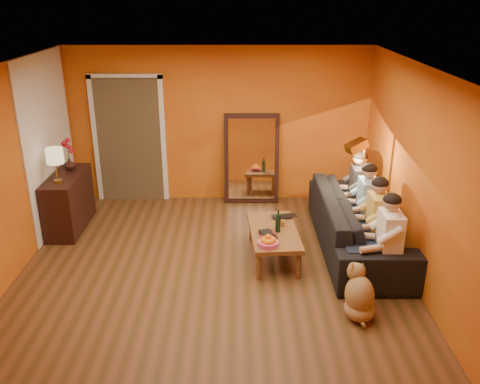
{
  "coord_description": "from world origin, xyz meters",
  "views": [
    {
      "loc": [
        0.34,
        -5.53,
        3.4
      ],
      "look_at": [
        0.35,
        0.5,
        1.0
      ],
      "focal_mm": 38.0,
      "sensor_mm": 36.0,
      "label": 1
    }
  ],
  "objects_px": {
    "sofa": "(358,223)",
    "tumbler": "(282,223)",
    "laptop": "(285,218)",
    "vase": "(70,164)",
    "person_far_left": "(389,241)",
    "mirror_frame": "(252,159)",
    "wine_bottle": "(278,221)",
    "floor_lamp": "(361,190)",
    "person_far_right": "(359,191)",
    "dog": "(360,292)",
    "person_mid_right": "(367,205)",
    "coffee_table": "(273,244)",
    "table_lamp": "(56,166)",
    "sideboard": "(69,202)",
    "person_mid_left": "(377,222)"
  },
  "relations": [
    {
      "from": "sofa",
      "to": "tumbler",
      "type": "bearing_deg",
      "value": 99.25
    },
    {
      "from": "laptop",
      "to": "vase",
      "type": "height_order",
      "value": "vase"
    },
    {
      "from": "person_far_left",
      "to": "mirror_frame",
      "type": "bearing_deg",
      "value": 119.87
    },
    {
      "from": "mirror_frame",
      "to": "wine_bottle",
      "type": "bearing_deg",
      "value": -81.82
    },
    {
      "from": "floor_lamp",
      "to": "person_far_right",
      "type": "height_order",
      "value": "floor_lamp"
    },
    {
      "from": "dog",
      "to": "person_mid_right",
      "type": "relative_size",
      "value": 0.51
    },
    {
      "from": "coffee_table",
      "to": "person_far_right",
      "type": "relative_size",
      "value": 1.0
    },
    {
      "from": "person_far_left",
      "to": "person_far_right",
      "type": "bearing_deg",
      "value": 90.0
    },
    {
      "from": "table_lamp",
      "to": "floor_lamp",
      "type": "bearing_deg",
      "value": 0.5
    },
    {
      "from": "dog",
      "to": "wine_bottle",
      "type": "xyz_separation_m",
      "value": [
        -0.82,
        1.27,
        0.27
      ]
    },
    {
      "from": "mirror_frame",
      "to": "person_far_right",
      "type": "distance_m",
      "value": 1.93
    },
    {
      "from": "sideboard",
      "to": "person_far_right",
      "type": "distance_m",
      "value": 4.37
    },
    {
      "from": "sideboard",
      "to": "laptop",
      "type": "distance_m",
      "value": 3.28
    },
    {
      "from": "wine_bottle",
      "to": "laptop",
      "type": "bearing_deg",
      "value": 72.0
    },
    {
      "from": "dog",
      "to": "tumbler",
      "type": "relative_size",
      "value": 6.99
    },
    {
      "from": "person_mid_left",
      "to": "laptop",
      "type": "relative_size",
      "value": 3.44
    },
    {
      "from": "mirror_frame",
      "to": "sofa",
      "type": "distance_m",
      "value": 2.3
    },
    {
      "from": "sofa",
      "to": "laptop",
      "type": "bearing_deg",
      "value": 86.94
    },
    {
      "from": "person_mid_left",
      "to": "person_mid_right",
      "type": "height_order",
      "value": "same"
    },
    {
      "from": "person_mid_left",
      "to": "person_far_right",
      "type": "xyz_separation_m",
      "value": [
        0.0,
        1.1,
        0.0
      ]
    },
    {
      "from": "table_lamp",
      "to": "coffee_table",
      "type": "height_order",
      "value": "table_lamp"
    },
    {
      "from": "wine_bottle",
      "to": "dog",
      "type": "bearing_deg",
      "value": -57.31
    },
    {
      "from": "table_lamp",
      "to": "laptop",
      "type": "distance_m",
      "value": 3.31
    },
    {
      "from": "sideboard",
      "to": "floor_lamp",
      "type": "xyz_separation_m",
      "value": [
        4.34,
        -0.26,
        0.29
      ]
    },
    {
      "from": "table_lamp",
      "to": "laptop",
      "type": "height_order",
      "value": "table_lamp"
    },
    {
      "from": "sideboard",
      "to": "wine_bottle",
      "type": "bearing_deg",
      "value": -18.2
    },
    {
      "from": "mirror_frame",
      "to": "person_mid_left",
      "type": "bearing_deg",
      "value": -54.33
    },
    {
      "from": "person_mid_left",
      "to": "person_mid_right",
      "type": "xyz_separation_m",
      "value": [
        0.0,
        0.55,
        0.0
      ]
    },
    {
      "from": "wine_bottle",
      "to": "person_far_left",
      "type": "bearing_deg",
      "value": -27.11
    },
    {
      "from": "table_lamp",
      "to": "person_far_right",
      "type": "height_order",
      "value": "table_lamp"
    },
    {
      "from": "mirror_frame",
      "to": "wine_bottle",
      "type": "relative_size",
      "value": 4.9
    },
    {
      "from": "sofa",
      "to": "floor_lamp",
      "type": "relative_size",
      "value": 1.83
    },
    {
      "from": "person_mid_left",
      "to": "tumbler",
      "type": "xyz_separation_m",
      "value": [
        -1.21,
        0.27,
        -0.15
      ]
    },
    {
      "from": "sideboard",
      "to": "sofa",
      "type": "xyz_separation_m",
      "value": [
        4.24,
        -0.67,
        -0.04
      ]
    },
    {
      "from": "sofa",
      "to": "person_far_left",
      "type": "height_order",
      "value": "person_far_left"
    },
    {
      "from": "sideboard",
      "to": "person_mid_right",
      "type": "relative_size",
      "value": 0.97
    },
    {
      "from": "sideboard",
      "to": "person_far_right",
      "type": "bearing_deg",
      "value": -0.28
    },
    {
      "from": "wine_bottle",
      "to": "person_far_right",
      "type": "bearing_deg",
      "value": 37.91
    },
    {
      "from": "coffee_table",
      "to": "wine_bottle",
      "type": "relative_size",
      "value": 3.94
    },
    {
      "from": "person_mid_right",
      "to": "vase",
      "type": "xyz_separation_m",
      "value": [
        -4.37,
        0.82,
        0.33
      ]
    },
    {
      "from": "laptop",
      "to": "vase",
      "type": "xyz_separation_m",
      "value": [
        -3.22,
        0.87,
        0.51
      ]
    },
    {
      "from": "person_far_right",
      "to": "laptop",
      "type": "relative_size",
      "value": 3.44
    },
    {
      "from": "person_mid_right",
      "to": "mirror_frame",
      "type": "bearing_deg",
      "value": 133.74
    },
    {
      "from": "person_mid_left",
      "to": "sideboard",
      "type": "bearing_deg",
      "value": 165.61
    },
    {
      "from": "mirror_frame",
      "to": "person_far_right",
      "type": "height_order",
      "value": "mirror_frame"
    },
    {
      "from": "mirror_frame",
      "to": "person_far_left",
      "type": "bearing_deg",
      "value": -60.13
    },
    {
      "from": "sofa",
      "to": "laptop",
      "type": "relative_size",
      "value": 7.43
    },
    {
      "from": "table_lamp",
      "to": "wine_bottle",
      "type": "height_order",
      "value": "table_lamp"
    },
    {
      "from": "tumbler",
      "to": "vase",
      "type": "xyz_separation_m",
      "value": [
        -3.16,
        1.1,
        0.48
      ]
    },
    {
      "from": "floor_lamp",
      "to": "coffee_table",
      "type": "bearing_deg",
      "value": -172.44
    }
  ]
}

